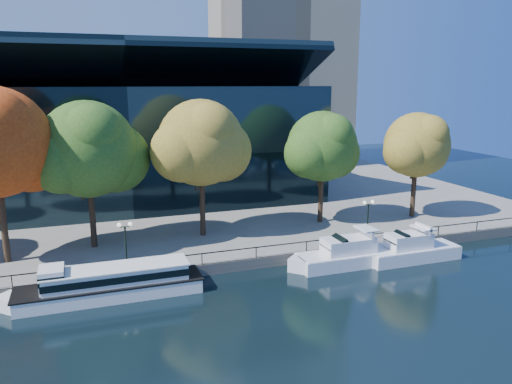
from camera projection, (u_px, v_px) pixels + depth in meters
name	position (u px, v px, depth m)	size (l,w,h in m)	color
ground	(212.00, 289.00, 40.64)	(160.00, 160.00, 0.00)	black
promenade	(150.00, 192.00, 74.00)	(90.00, 67.08, 1.00)	slate
railing	(202.00, 254.00, 43.21)	(88.20, 0.08, 0.99)	black
convention_building	(122.00, 143.00, 66.75)	(50.00, 24.57, 21.43)	black
tour_boat	(106.00, 282.00, 38.82)	(15.47, 3.45, 2.94)	white
cruiser_near	(349.00, 254.00, 45.72)	(11.77, 3.03, 3.41)	white
cruiser_far	(408.00, 250.00, 46.95)	(10.34, 2.87, 3.38)	white
tree_2	(90.00, 151.00, 46.02)	(11.23, 9.21, 13.93)	black
tree_3	(203.00, 145.00, 49.67)	(10.81, 8.87, 13.91)	black
tree_4	(324.00, 148.00, 54.76)	(9.69, 7.95, 12.46)	black
tree_5	(418.00, 146.00, 57.11)	(9.31, 7.63, 12.18)	black
lamp_1	(125.00, 234.00, 41.88)	(1.26, 0.36, 4.03)	black
lamp_2	(368.00, 211.00, 49.57)	(1.26, 0.36, 4.03)	black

